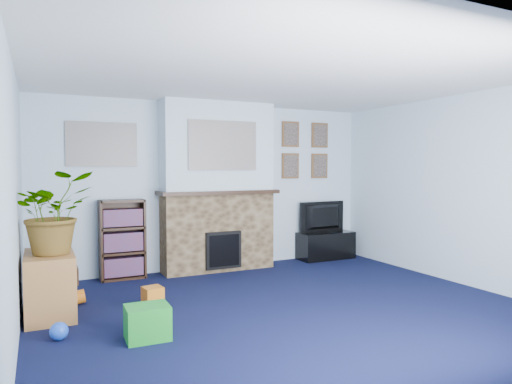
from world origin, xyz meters
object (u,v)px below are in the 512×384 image
television (325,217)px  sideboard (50,281)px  tv_stand (326,245)px  bookshelf (122,241)px

television → sideboard: bearing=12.9°
tv_stand → bookshelf: bearing=178.6°
bookshelf → sideboard: 1.55m
sideboard → television: bearing=16.2°
television → sideboard: (-4.09, -1.19, -0.33)m
television → sideboard: 4.27m
bookshelf → tv_stand: bearing=-1.4°
television → bookshelf: 3.18m
tv_stand → television: television is taller
bookshelf → sideboard: bookshelf is taller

